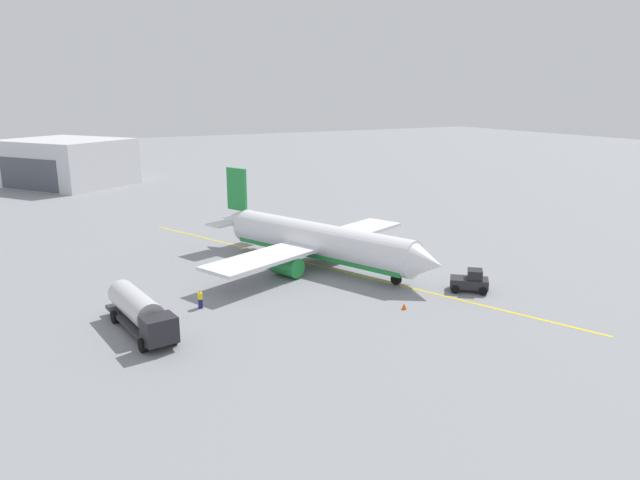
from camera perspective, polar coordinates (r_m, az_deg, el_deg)
ground_plane at (r=64.93m, az=0.00°, el=-2.57°), size 400.00×400.00×0.00m
airplane at (r=64.47m, az=-0.32°, el=-0.15°), size 30.46×28.68×9.86m
fuel_tanker at (r=49.28m, az=-17.25°, el=-6.69°), size 11.01×3.86×3.15m
pushback_tug at (r=58.47m, az=14.52°, el=-3.93°), size 3.97×4.07×2.20m
refueling_worker at (r=53.46m, az=-11.67°, el=-5.71°), size 0.54×0.40×1.71m
safety_cone_nose at (r=52.75m, az=8.26°, el=-6.46°), size 0.50×0.50×0.55m
distant_hangar at (r=132.52m, az=-23.62°, el=7.00°), size 29.33×28.23×9.43m
taxi_line_marking at (r=64.93m, az=0.00°, el=-2.56°), size 56.50×22.43×0.01m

